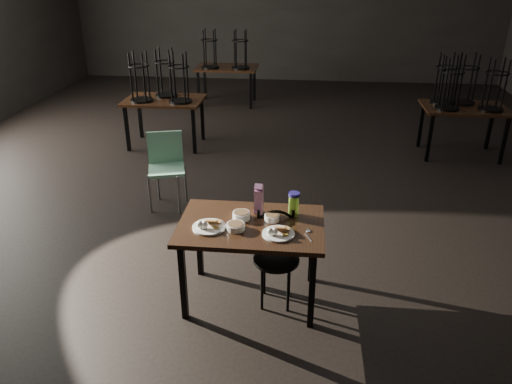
# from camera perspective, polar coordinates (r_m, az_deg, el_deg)

# --- Properties ---
(main_table) EXTENTS (1.20, 0.80, 0.75)m
(main_table) POSITION_cam_1_polar(r_m,az_deg,el_deg) (4.16, -0.57, -4.58)
(main_table) COLOR black
(main_table) RESTS_ON ground
(plate_left) EXTENTS (0.27, 0.27, 0.09)m
(plate_left) POSITION_cam_1_polar(r_m,az_deg,el_deg) (4.06, -5.43, -3.83)
(plate_left) COLOR white
(plate_left) RESTS_ON main_table
(plate_right) EXTENTS (0.26, 0.26, 0.08)m
(plate_right) POSITION_cam_1_polar(r_m,az_deg,el_deg) (3.95, 2.54, -4.62)
(plate_right) COLOR white
(plate_right) RESTS_ON main_table
(bowl_near) EXTENTS (0.15, 0.15, 0.06)m
(bowl_near) POSITION_cam_1_polar(r_m,az_deg,el_deg) (4.18, -1.69, -2.65)
(bowl_near) COLOR white
(bowl_near) RESTS_ON main_table
(bowl_far) EXTENTS (0.13, 0.13, 0.05)m
(bowl_far) POSITION_cam_1_polar(r_m,az_deg,el_deg) (4.16, 1.83, -2.91)
(bowl_far) COLOR white
(bowl_far) RESTS_ON main_table
(bowl_big) EXTENTS (0.15, 0.15, 0.05)m
(bowl_big) POSITION_cam_1_polar(r_m,az_deg,el_deg) (4.03, -2.35, -3.94)
(bowl_big) COLOR white
(bowl_big) RESTS_ON main_table
(juice_carton) EXTENTS (0.08, 0.08, 0.27)m
(juice_carton) POSITION_cam_1_polar(r_m,az_deg,el_deg) (4.23, 0.33, -0.87)
(juice_carton) COLOR #901A78
(juice_carton) RESTS_ON main_table
(water_bottle) EXTENTS (0.10, 0.10, 0.21)m
(water_bottle) POSITION_cam_1_polar(r_m,az_deg,el_deg) (4.21, 4.35, -1.35)
(water_bottle) COLOR #9FE543
(water_bottle) RESTS_ON main_table
(spoon) EXTENTS (0.06, 0.20, 0.01)m
(spoon) POSITION_cam_1_polar(r_m,az_deg,el_deg) (4.02, 6.00, -4.52)
(spoon) COLOR silver
(spoon) RESTS_ON main_table
(bentwood_chair) EXTENTS (0.40, 0.40, 0.82)m
(bentwood_chair) POSITION_cam_1_polar(r_m,az_deg,el_deg) (4.26, 2.30, -6.70)
(bentwood_chair) COLOR black
(bentwood_chair) RESTS_ON ground
(school_chair) EXTENTS (0.51, 0.51, 0.89)m
(school_chair) POSITION_cam_1_polar(r_m,az_deg,el_deg) (5.99, -10.24, 3.30)
(school_chair) COLOR #74B591
(school_chair) RESTS_ON ground
(bg_table_left) EXTENTS (1.20, 0.80, 1.48)m
(bg_table_left) POSITION_cam_1_polar(r_m,az_deg,el_deg) (7.92, -10.53, 10.58)
(bg_table_left) COLOR black
(bg_table_left) RESTS_ON ground
(bg_table_right) EXTENTS (1.20, 0.80, 1.48)m
(bg_table_right) POSITION_cam_1_polar(r_m,az_deg,el_deg) (7.99, 22.67, 9.35)
(bg_table_right) COLOR black
(bg_table_right) RESTS_ON ground
(bg_table_far) EXTENTS (1.20, 0.80, 1.48)m
(bg_table_far) POSITION_cam_1_polar(r_m,az_deg,el_deg) (10.20, -3.41, 14.08)
(bg_table_far) COLOR black
(bg_table_far) RESTS_ON ground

